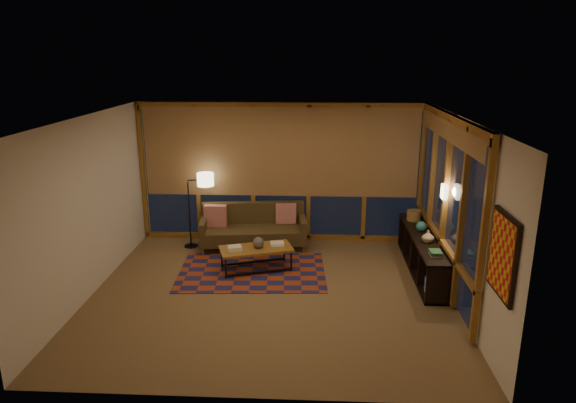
{
  "coord_description": "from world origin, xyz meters",
  "views": [
    {
      "loc": [
        0.63,
        -7.19,
        3.58
      ],
      "look_at": [
        0.23,
        0.68,
        1.29
      ],
      "focal_mm": 32.0,
      "sensor_mm": 36.0,
      "label": 1
    }
  ],
  "objects_px": {
    "floor_lamp": "(189,211)",
    "bookshelf": "(422,254)",
    "coffee_table": "(256,259)",
    "sofa": "(253,228)"
  },
  "relations": [
    {
      "from": "floor_lamp",
      "to": "bookshelf",
      "type": "distance_m",
      "value": 4.32
    },
    {
      "from": "floor_lamp",
      "to": "bookshelf",
      "type": "relative_size",
      "value": 0.56
    },
    {
      "from": "sofa",
      "to": "floor_lamp",
      "type": "relative_size",
      "value": 1.37
    },
    {
      "from": "sofa",
      "to": "coffee_table",
      "type": "distance_m",
      "value": 1.08
    },
    {
      "from": "coffee_table",
      "to": "bookshelf",
      "type": "xyz_separation_m",
      "value": [
        2.81,
        0.09,
        0.12
      ]
    },
    {
      "from": "coffee_table",
      "to": "bookshelf",
      "type": "distance_m",
      "value": 2.82
    },
    {
      "from": "floor_lamp",
      "to": "bookshelf",
      "type": "xyz_separation_m",
      "value": [
        4.19,
        -0.95,
        -0.4
      ]
    },
    {
      "from": "sofa",
      "to": "floor_lamp",
      "type": "height_order",
      "value": "floor_lamp"
    },
    {
      "from": "floor_lamp",
      "to": "coffee_table",
      "type": "bearing_deg",
      "value": -54.46
    },
    {
      "from": "bookshelf",
      "to": "coffee_table",
      "type": "bearing_deg",
      "value": -178.23
    }
  ]
}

